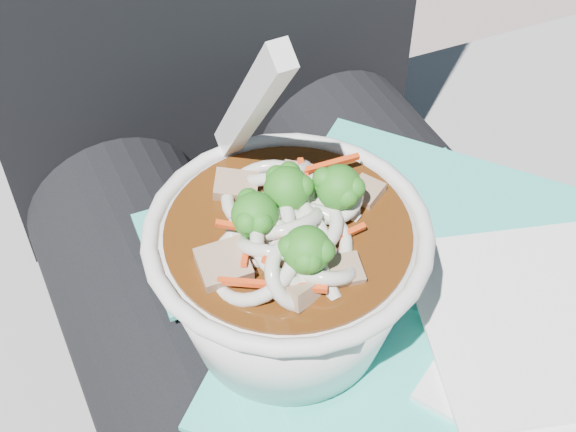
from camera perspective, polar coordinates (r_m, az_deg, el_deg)
name	(u,v)px	position (r m, az deg, el deg)	size (l,w,h in m)	color
stone_ledge	(273,430)	(0.88, -1.07, -14.95)	(1.00, 0.50, 0.48)	gray
lap	(361,388)	(0.55, 5.22, -12.06)	(0.34, 0.48, 0.14)	black
person_body	(300,271)	(0.58, 0.89, -3.96)	(0.34, 0.94, 1.02)	black
plastic_bag	(406,345)	(0.47, 8.41, -9.03)	(0.33, 0.39, 0.02)	#2EC0AE
napkins	(566,347)	(0.48, 19.14, -8.79)	(0.19, 0.22, 0.01)	white
udon_bowl	(288,265)	(0.42, 0.00, -3.53)	(0.16, 0.16, 0.19)	white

